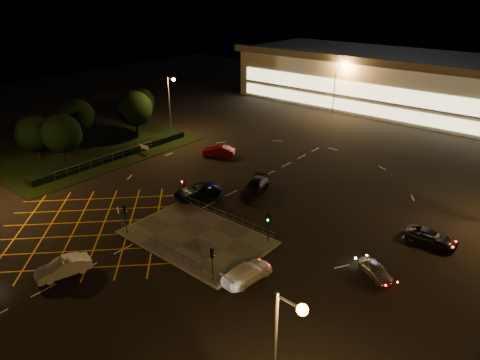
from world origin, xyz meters
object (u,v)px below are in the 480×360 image
Objects in this scene: signal_sw at (125,214)px; signal_nw at (183,187)px; car_far_dkgrey at (255,187)px; car_east_grey at (431,237)px; car_circ_red at (219,151)px; car_queue_white at (63,267)px; car_right_silver at (376,270)px; signal_ne at (269,221)px; car_approach_white at (247,272)px; signal_se at (212,258)px; car_left_blue at (197,191)px.

signal_nw is at bearing -90.00° from signal_sw.
signal_nw is 9.18m from car_far_dkgrey.
car_east_grey is (24.48, 18.09, -1.69)m from signal_sw.
signal_sw is at bearing -8.45° from car_circ_red.
car_right_silver is at bearing 54.90° from car_queue_white.
car_approach_white is (2.14, -5.92, -1.63)m from signal_ne.
car_far_dkgrey is (4.11, 16.04, -1.59)m from signal_sw.
car_far_dkgrey is (-7.89, 16.04, -1.59)m from signal_se.
signal_nw reaches higher than car_circ_red.
car_approach_white reaches higher than car_east_grey.
signal_ne is 16.15m from car_east_grey.
car_right_silver is (22.46, 9.58, -1.73)m from signal_sw.
car_far_dkgrey is 20.47m from car_east_grey.
car_right_silver is 11.21m from car_approach_white.
signal_nw is 0.65× the size of car_east_grey.
car_approach_white is (14.14, -5.92, -1.63)m from signal_nw.
car_approach_white is (12.79, 9.80, -0.04)m from car_queue_white.
signal_sw is 1.00× the size of signal_ne.
car_left_blue is (-12.43, 2.55, -1.59)m from signal_ne.
signal_sw is 7.99m from signal_nw.
signal_sw is 0.58× the size of car_far_dkgrey.
signal_nw and signal_ne have the same top height.
car_left_blue is (-1.79, 18.27, 0.01)m from car_queue_white.
signal_sw is 10.66m from car_left_blue.
signal_nw is 0.58× the size of car_far_dkgrey.
car_approach_white is (21.82, -20.31, -0.05)m from car_circ_red.
signal_se is 1.00× the size of signal_ne.
signal_ne is at bearing 126.48° from car_east_grey.
signal_se is at bearing 51.55° from car_queue_white.
signal_ne is 10.73m from car_right_silver.
signal_ne reaches higher than car_approach_white.
car_left_blue reaches higher than car_queue_white.
car_far_dkgrey is 1.06× the size of car_approach_white.
signal_sw is 24.48m from car_right_silver.
car_left_blue is 7.14m from car_far_dkgrey.
car_circ_red reaches higher than car_east_grey.
car_far_dkgrey is (2.76, 23.77, 0.01)m from car_queue_white.
signal_sw reaches higher than car_approach_white.
car_queue_white is 0.92× the size of car_approach_white.
signal_nw is 1.00× the size of signal_ne.
car_circ_red is 0.95× the size of car_approach_white.
car_east_grey is 19.07m from car_approach_white.
car_circ_red is at bearing 118.11° from signal_nw.
car_circ_red is (-30.15, 12.80, 0.16)m from car_right_silver.
car_left_blue is 22.92m from car_right_silver.
car_approach_white is at bearing 144.65° from car_east_grey.
car_circ_red is at bearing -48.66° from signal_se.
signal_sw is at bearing 14.74° from car_approach_white.
car_circ_red is 32.45m from car_east_grey.
car_left_blue is at bearing 99.66° from signal_nw.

